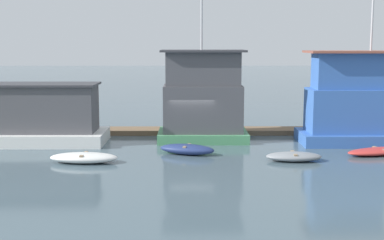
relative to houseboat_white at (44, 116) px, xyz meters
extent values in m
plane|color=#475B66|center=(8.34, 0.48, -1.54)|extent=(200.00, 200.00, 0.00)
cube|color=brown|center=(8.34, 3.29, -1.39)|extent=(33.80, 1.78, 0.30)
cube|color=white|center=(0.00, 0.00, -1.20)|extent=(6.88, 3.55, 0.68)
cube|color=#4C4C51|center=(0.00, 0.00, 0.44)|extent=(5.80, 2.47, 2.60)
cube|color=#38383D|center=(0.00, 0.00, 1.80)|extent=(6.10, 2.77, 0.12)
cube|color=#4C9360|center=(8.97, 0.96, -1.27)|extent=(5.16, 3.37, 0.54)
cube|color=#4C4C51|center=(8.97, 0.96, 0.34)|extent=(4.51, 2.72, 2.68)
cube|color=#4C4C51|center=(8.97, 0.96, 2.63)|extent=(4.21, 2.42, 1.90)
cube|color=#38383D|center=(8.97, 0.96, 3.64)|extent=(4.81, 3.02, 0.12)
cylinder|color=#B2B2B7|center=(8.89, 0.96, 5.34)|extent=(0.12, 0.12, 3.28)
cube|color=#3866B7|center=(17.13, -0.02, -1.22)|extent=(5.35, 3.34, 0.65)
cube|color=#3866B7|center=(17.13, -0.02, 0.33)|extent=(4.47, 2.46, 2.44)
cube|color=#3866B7|center=(17.13, -0.02, 2.55)|extent=(3.89, 1.88, 2.00)
cube|color=brown|center=(17.13, -0.02, 3.60)|extent=(4.77, 2.76, 0.12)
cylinder|color=#B2B2B7|center=(18.27, -0.02, 5.54)|extent=(0.12, 0.12, 3.74)
ellipsoid|color=white|center=(3.17, -4.96, -1.30)|extent=(3.30, 1.51, 0.48)
cube|color=#997F60|center=(3.17, -4.96, -1.13)|extent=(0.22, 1.14, 0.08)
ellipsoid|color=navy|center=(8.07, -3.06, -1.28)|extent=(3.09, 1.96, 0.52)
cube|color=#997F60|center=(8.07, -3.06, -1.10)|extent=(0.45, 0.92, 0.08)
ellipsoid|color=gray|center=(13.23, -4.64, -1.32)|extent=(2.70, 1.30, 0.44)
cube|color=#997F60|center=(13.23, -4.64, -1.17)|extent=(0.18, 1.05, 0.08)
ellipsoid|color=red|center=(17.88, -3.21, -1.36)|extent=(3.88, 2.28, 0.36)
cube|color=#997F60|center=(17.88, -3.21, -1.23)|extent=(0.46, 1.04, 0.08)
cylinder|color=brown|center=(-2.89, 2.15, -0.53)|extent=(0.21, 0.21, 2.03)
cylinder|color=brown|center=(11.15, 2.15, -0.89)|extent=(0.27, 0.27, 1.30)
camera|label=1|loc=(8.17, -29.82, 4.14)|focal=50.00mm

